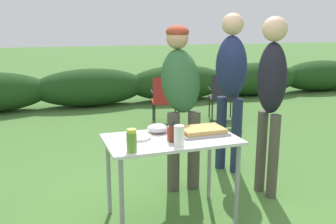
# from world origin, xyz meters

# --- Properties ---
(ground_plane) EXTENTS (60.00, 60.00, 0.00)m
(ground_plane) POSITION_xyz_m (0.00, 0.00, 0.00)
(ground_plane) COLOR #477533
(shrub_hedge) EXTENTS (14.40, 0.90, 0.79)m
(shrub_hedge) POSITION_xyz_m (0.00, 5.09, 0.40)
(shrub_hedge) COLOR #1E4219
(shrub_hedge) RESTS_ON ground
(folding_table) EXTENTS (1.10, 0.64, 0.74)m
(folding_table) POSITION_xyz_m (0.00, 0.00, 0.66)
(folding_table) COLOR silver
(folding_table) RESTS_ON ground
(food_tray) EXTENTS (0.42, 0.30, 0.06)m
(food_tray) POSITION_xyz_m (0.29, 0.03, 0.77)
(food_tray) COLOR #9E9EA3
(food_tray) RESTS_ON folding_table
(plate_stack) EXTENTS (0.21, 0.21, 0.02)m
(plate_stack) POSITION_xyz_m (-0.26, 0.07, 0.75)
(plate_stack) COLOR white
(plate_stack) RESTS_ON folding_table
(mixing_bowl) EXTENTS (0.19, 0.19, 0.08)m
(mixing_bowl) POSITION_xyz_m (-0.06, 0.19, 0.78)
(mixing_bowl) COLOR silver
(mixing_bowl) RESTS_ON folding_table
(paper_cup_stack) EXTENTS (0.08, 0.08, 0.16)m
(paper_cup_stack) POSITION_xyz_m (-0.01, -0.21, 0.82)
(paper_cup_stack) COLOR white
(paper_cup_stack) RESTS_ON folding_table
(ketchup_bottle) EXTENTS (0.07, 0.07, 0.13)m
(ketchup_bottle) POSITION_xyz_m (-0.01, -0.02, 0.80)
(ketchup_bottle) COLOR red
(ketchup_bottle) RESTS_ON folding_table
(bbq_sauce_bottle) EXTENTS (0.07, 0.07, 0.17)m
(bbq_sauce_bottle) POSITION_xyz_m (-0.02, -0.10, 0.82)
(bbq_sauce_bottle) COLOR #562314
(bbq_sauce_bottle) RESTS_ON folding_table
(relish_jar) EXTENTS (0.08, 0.08, 0.18)m
(relish_jar) POSITION_xyz_m (-0.40, -0.24, 0.83)
(relish_jar) COLOR olive
(relish_jar) RESTS_ON folding_table
(standing_person_in_navy_coat) EXTENTS (0.43, 0.54, 1.66)m
(standing_person_in_navy_coat) POSITION_xyz_m (0.34, 0.66, 1.03)
(standing_person_in_navy_coat) COLOR #4C473D
(standing_person_in_navy_coat) RESTS_ON ground
(standing_person_in_red_jacket) EXTENTS (0.27, 0.35, 1.74)m
(standing_person_in_red_jacket) POSITION_xyz_m (1.07, 0.17, 1.08)
(standing_person_in_red_jacket) COLOR #4C473D
(standing_person_in_red_jacket) RESTS_ON ground
(standing_person_in_olive_jacket) EXTENTS (0.42, 0.45, 1.80)m
(standing_person_in_olive_jacket) POSITION_xyz_m (1.02, 0.87, 1.09)
(standing_person_in_olive_jacket) COLOR #232D4C
(standing_person_in_olive_jacket) RESTS_ON ground
(camp_chair_green_behind_table) EXTENTS (0.59, 0.68, 0.83)m
(camp_chair_green_behind_table) POSITION_xyz_m (1.01, 3.08, 0.47)
(camp_chair_green_behind_table) COLOR maroon
(camp_chair_green_behind_table) RESTS_ON ground
(camp_chair_near_hedge) EXTENTS (0.63, 0.70, 0.83)m
(camp_chair_near_hedge) POSITION_xyz_m (2.06, 3.01, 0.47)
(camp_chair_near_hedge) COLOR #232328
(camp_chair_near_hedge) RESTS_ON ground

